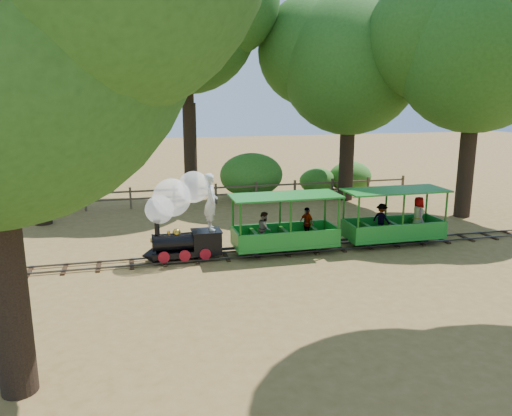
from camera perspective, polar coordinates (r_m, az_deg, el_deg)
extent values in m
plane|color=olive|center=(16.90, 3.27, -5.11)|extent=(90.00, 90.00, 0.00)
cube|color=#3F3D3A|center=(16.61, 3.58, -5.18)|extent=(22.00, 0.05, 0.05)
cube|color=#3F3D3A|center=(17.15, 2.98, -4.57)|extent=(22.00, 0.05, 0.05)
cube|color=#382314|center=(16.90, 3.27, -5.03)|extent=(0.12, 1.00, 0.05)
cube|color=#382314|center=(16.20, -13.98, -6.21)|extent=(0.12, 1.00, 0.05)
cube|color=#382314|center=(18.93, 17.92, -3.66)|extent=(0.12, 1.00, 0.05)
cube|color=black|center=(16.19, -7.92, -5.00)|extent=(2.19, 0.70, 0.18)
cylinder|color=black|center=(16.05, -9.20, -3.83)|extent=(1.40, 0.56, 0.56)
cylinder|color=black|center=(15.89, -11.24, -2.22)|extent=(0.16, 0.16, 0.44)
sphere|color=#B9912C|center=(15.97, -9.06, -2.79)|extent=(0.26, 0.26, 0.26)
cylinder|color=#B9912C|center=(15.95, -9.96, -2.77)|extent=(0.10, 0.10, 0.10)
cube|color=black|center=(16.16, -5.67, -3.63)|extent=(0.90, 0.70, 0.55)
cube|color=black|center=(16.08, -5.70, -2.62)|extent=(0.95, 0.76, 0.04)
cone|color=black|center=(16.13, -12.16, -5.32)|extent=(0.45, 0.64, 0.64)
cylinder|color=#B9912C|center=(15.99, -11.82, -3.64)|extent=(0.10, 0.14, 0.14)
cylinder|color=maroon|center=(15.80, -10.49, -5.56)|extent=(0.36, 0.06, 0.36)
cylinder|color=maroon|center=(16.48, -10.65, -4.78)|extent=(0.36, 0.06, 0.36)
cylinder|color=maroon|center=(15.84, -8.14, -5.42)|extent=(0.36, 0.06, 0.36)
cylinder|color=maroon|center=(16.52, -8.40, -4.65)|extent=(0.36, 0.06, 0.36)
cylinder|color=maroon|center=(15.91, -5.81, -5.27)|extent=(0.36, 0.06, 0.36)
cylinder|color=maroon|center=(16.59, -6.17, -4.51)|extent=(0.36, 0.06, 0.36)
sphere|color=white|center=(15.80, -10.98, -0.17)|extent=(0.90, 0.90, 0.90)
sphere|color=white|center=(15.80, -9.60, 1.18)|extent=(1.20, 1.20, 1.20)
sphere|color=white|center=(15.85, -7.14, 2.41)|extent=(1.00, 1.00, 1.00)
imported|color=silver|center=(15.95, -5.19, 0.72)|extent=(0.44, 0.67, 1.83)
cube|color=#1B7D24|center=(16.81, 3.31, -4.06)|extent=(3.46, 1.32, 0.10)
cube|color=#195D15|center=(16.85, 3.31, -4.46)|extent=(3.12, 0.51, 0.14)
cube|color=#1B7D24|center=(16.15, 3.98, -3.65)|extent=(3.46, 0.06, 0.51)
cube|color=#1B7D24|center=(17.29, 2.72, -2.51)|extent=(3.46, 0.06, 0.51)
cube|color=#1B7D24|center=(16.40, 3.39, 1.39)|extent=(3.61, 1.48, 0.05)
cylinder|color=#195D15|center=(15.62, -1.79, -2.27)|extent=(0.07, 0.07, 1.63)
cylinder|color=#195D15|center=(16.76, -2.66, -1.21)|extent=(0.07, 0.07, 1.63)
cylinder|color=#195D15|center=(16.60, 9.41, -1.51)|extent=(0.07, 0.07, 1.63)
cylinder|color=#195D15|center=(17.68, 7.88, -0.57)|extent=(0.07, 0.07, 1.63)
cube|color=#195D15|center=(16.47, -0.14, -3.48)|extent=(0.12, 1.12, 0.41)
cube|color=#195D15|center=(16.74, 3.32, -3.23)|extent=(0.12, 1.12, 0.41)
cube|color=#195D15|center=(17.06, 6.66, -2.97)|extent=(0.12, 1.12, 0.41)
cylinder|color=black|center=(16.23, -0.08, -4.97)|extent=(0.29, 0.06, 0.29)
cylinder|color=black|center=(16.87, -0.65, -4.26)|extent=(0.29, 0.06, 0.29)
cylinder|color=black|center=(16.87, 7.26, -4.37)|extent=(0.29, 0.06, 0.29)
cylinder|color=black|center=(17.49, 6.45, -3.71)|extent=(0.29, 0.06, 0.29)
imported|color=gray|center=(16.32, 0.97, -2.34)|extent=(0.53, 0.62, 1.11)
imported|color=gray|center=(17.09, 5.81, -1.71)|extent=(0.49, 0.70, 1.10)
cube|color=#1B7D24|center=(18.36, 15.36, -3.03)|extent=(3.46, 1.32, 0.10)
cube|color=#195D15|center=(18.39, 15.33, -3.40)|extent=(3.12, 0.51, 0.14)
cube|color=#1B7D24|center=(17.76, 16.38, -2.61)|extent=(3.46, 0.06, 0.51)
cube|color=#1B7D24|center=(18.80, 14.50, -1.64)|extent=(3.46, 0.06, 0.51)
cube|color=#1B7D24|center=(17.99, 15.67, 1.96)|extent=(3.61, 1.48, 0.05)
cylinder|color=#195D15|center=(16.89, 11.61, -1.36)|extent=(0.07, 0.07, 1.63)
cylinder|color=#195D15|center=(17.95, 9.98, -0.43)|extent=(0.07, 0.07, 1.63)
cylinder|color=#195D15|center=(18.53, 20.87, -0.68)|extent=(0.07, 0.07, 1.63)
cylinder|color=#195D15|center=(19.50, 18.88, 0.13)|extent=(0.07, 0.07, 1.63)
cube|color=#195D15|center=(17.82, 12.48, -2.51)|extent=(0.12, 1.12, 0.41)
cube|color=#195D15|center=(18.29, 15.40, -2.27)|extent=(0.12, 1.12, 0.41)
cube|color=#195D15|center=(18.81, 18.17, -2.03)|extent=(0.12, 1.12, 0.41)
cylinder|color=black|center=(17.58, 12.72, -3.87)|extent=(0.29, 0.06, 0.29)
cylinder|color=black|center=(18.17, 11.75, -3.27)|extent=(0.29, 0.06, 0.29)
cylinder|color=black|center=(18.66, 18.83, -3.28)|extent=(0.29, 0.06, 0.29)
cylinder|color=black|center=(19.22, 17.73, -2.73)|extent=(0.29, 0.06, 0.29)
imported|color=gray|center=(18.14, 14.16, -1.20)|extent=(0.70, 0.81, 1.09)
imported|color=gray|center=(18.58, 18.03, -0.77)|extent=(0.52, 0.70, 1.31)
cylinder|color=#2D2116|center=(21.87, -23.59, 3.74)|extent=(0.70, 0.70, 4.27)
cylinder|color=#2D2116|center=(21.65, -24.41, 12.52)|extent=(0.52, 0.53, 2.44)
sphere|color=#234E18|center=(21.79, -24.99, 18.37)|extent=(6.75, 6.75, 6.75)
cylinder|color=#2D2116|center=(25.15, -7.51, 6.38)|extent=(0.66, 0.66, 4.78)
cylinder|color=#2D2116|center=(25.00, -7.78, 14.95)|extent=(0.50, 0.50, 2.73)
sphere|color=#234E18|center=(25.20, -7.95, 20.33)|extent=(6.67, 6.67, 6.67)
sphere|color=#234E18|center=(24.58, -3.56, 22.58)|extent=(5.00, 5.00, 5.00)
sphere|color=#234E18|center=(26.32, -11.78, 21.34)|extent=(5.34, 5.34, 5.34)
cylinder|color=#2D2116|center=(25.29, 10.27, 4.91)|extent=(0.72, 0.72, 3.54)
cylinder|color=#2D2116|center=(25.06, 10.53, 11.22)|extent=(0.54, 0.54, 2.02)
sphere|color=#234E18|center=(25.08, 10.73, 15.81)|extent=(6.66, 6.66, 6.66)
sphere|color=#234E18|center=(24.98, 15.45, 17.50)|extent=(5.00, 5.00, 5.00)
sphere|color=#234E18|center=(25.63, 6.47, 17.38)|extent=(5.33, 5.33, 5.33)
cylinder|color=#2D2116|center=(23.19, 22.81, 3.64)|extent=(0.68, 0.68, 3.75)
cylinder|color=#2D2116|center=(22.95, 23.47, 10.91)|extent=(0.51, 0.51, 2.15)
sphere|color=#234E18|center=(23.00, 23.95, 16.03)|extent=(6.57, 6.57, 6.57)
sphere|color=#234E18|center=(23.16, 19.25, 18.01)|extent=(5.26, 5.26, 5.26)
cylinder|color=#2D2116|center=(9.75, -26.32, -9.45)|extent=(0.64, 0.64, 3.51)
cube|color=brown|center=(24.18, -23.66, 0.58)|extent=(0.10, 0.10, 1.00)
cube|color=brown|center=(23.91, -18.94, 0.85)|extent=(0.10, 0.10, 1.00)
cube|color=brown|center=(23.81, -14.15, 1.12)|extent=(0.10, 0.10, 1.00)
cube|color=brown|center=(23.88, -9.35, 1.37)|extent=(0.10, 0.10, 1.00)
cube|color=brown|center=(24.11, -4.61, 1.62)|extent=(0.10, 0.10, 1.00)
cube|color=brown|center=(24.51, 0.01, 1.85)|extent=(0.10, 0.10, 1.00)
cube|color=brown|center=(25.06, 4.45, 2.06)|extent=(0.10, 0.10, 1.00)
cube|color=brown|center=(25.75, 8.69, 2.24)|extent=(0.10, 0.10, 1.00)
cube|color=brown|center=(26.57, 12.68, 2.41)|extent=(0.10, 0.10, 1.00)
cube|color=brown|center=(27.52, 16.41, 2.55)|extent=(0.10, 0.10, 1.00)
cube|color=brown|center=(24.23, -2.29, 2.43)|extent=(18.00, 0.06, 0.08)
cube|color=brown|center=(24.30, -2.28, 1.62)|extent=(18.00, 0.06, 0.08)
ellipsoid|color=#2D6B1E|center=(25.34, -22.44, 1.69)|extent=(2.02, 1.56, 1.40)
ellipsoid|color=#2D6B1E|center=(25.66, -0.54, 3.79)|extent=(3.27, 2.52, 2.26)
ellipsoid|color=#2D6B1E|center=(26.79, 7.04, 3.11)|extent=(1.97, 1.51, 1.36)
ellipsoid|color=#2D6B1E|center=(27.49, 10.71, 3.53)|extent=(2.38, 1.83, 1.65)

